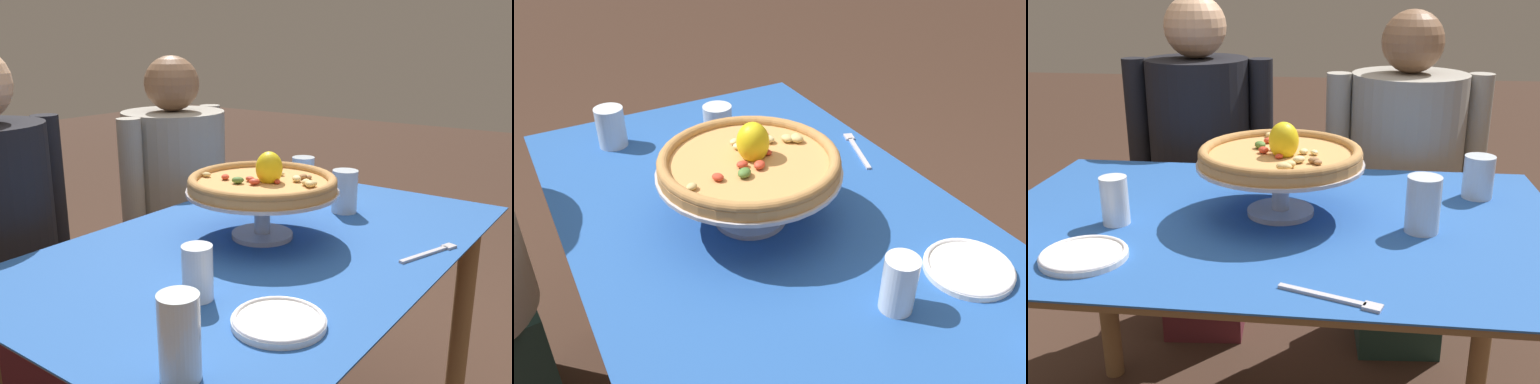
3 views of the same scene
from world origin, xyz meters
TOP-DOWN VIEW (x-y plane):
  - dining_table at (0.00, 0.00)m, footprint 1.33×0.83m
  - pizza_stand at (0.01, 0.04)m, footprint 0.39×0.39m
  - pizza at (0.01, 0.03)m, footprint 0.37×0.37m
  - water_glass_back_right at (0.49, 0.21)m, footprint 0.08×0.08m
  - water_glass_side_left at (-0.35, -0.07)m, footprint 0.06×0.06m
  - water_glass_front_left at (-0.56, -0.22)m, footprint 0.06×0.06m
  - water_glass_side_right at (0.33, -0.03)m, footprint 0.07×0.07m
  - side_plate at (-0.34, -0.25)m, footprint 0.17×0.17m
  - dinner_fork at (0.16, -0.35)m, footprint 0.19×0.08m
  - diner_right at (0.35, 0.67)m, footprint 0.53×0.40m

SIDE VIEW (x-z plane):
  - diner_right at x=0.35m, z-range -0.01..1.15m
  - dining_table at x=0.00m, z-range 0.26..0.97m
  - dinner_fork at x=0.16m, z-range 0.72..0.72m
  - side_plate at x=-0.34m, z-range 0.72..0.74m
  - water_glass_back_right at x=0.49m, z-range 0.71..0.82m
  - water_glass_side_left at x=-0.35m, z-range 0.71..0.82m
  - water_glass_side_right at x=0.33m, z-range 0.71..0.84m
  - water_glass_front_left at x=-0.56m, z-range 0.71..0.84m
  - pizza_stand at x=0.01m, z-range 0.75..0.88m
  - pizza at x=0.01m, z-range 0.82..0.91m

